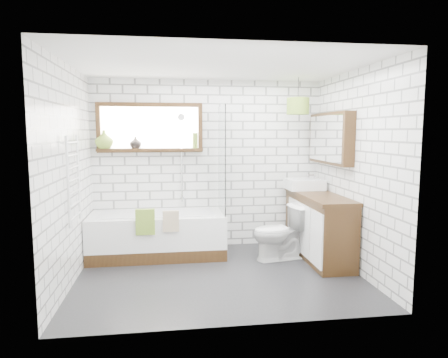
{
  "coord_description": "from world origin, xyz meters",
  "views": [
    {
      "loc": [
        -0.59,
        -4.67,
        1.74
      ],
      "look_at": [
        0.09,
        0.25,
        1.15
      ],
      "focal_mm": 32.0,
      "sensor_mm": 36.0,
      "label": 1
    }
  ],
  "objects": [
    {
      "name": "floor",
      "position": [
        0.0,
        0.0,
        -0.01
      ],
      "size": [
        3.4,
        2.6,
        0.01
      ],
      "primitive_type": "cube",
      "color": "black",
      "rests_on": "ground"
    },
    {
      "name": "ceiling",
      "position": [
        0.0,
        0.0,
        2.5
      ],
      "size": [
        3.4,
        2.6,
        0.01
      ],
      "primitive_type": "cube",
      "color": "white",
      "rests_on": "ground"
    },
    {
      "name": "wall_back",
      "position": [
        0.0,
        1.3,
        1.25
      ],
      "size": [
        3.4,
        0.01,
        2.5
      ],
      "primitive_type": "cube",
      "color": "white",
      "rests_on": "ground"
    },
    {
      "name": "wall_front",
      "position": [
        0.0,
        -1.3,
        1.25
      ],
      "size": [
        3.4,
        0.01,
        2.5
      ],
      "primitive_type": "cube",
      "color": "white",
      "rests_on": "ground"
    },
    {
      "name": "wall_left",
      "position": [
        -1.7,
        0.0,
        1.25
      ],
      "size": [
        0.01,
        2.6,
        2.5
      ],
      "primitive_type": "cube",
      "color": "white",
      "rests_on": "ground"
    },
    {
      "name": "wall_right",
      "position": [
        1.7,
        0.0,
        1.25
      ],
      "size": [
        0.01,
        2.6,
        2.5
      ],
      "primitive_type": "cube",
      "color": "white",
      "rests_on": "ground"
    },
    {
      "name": "window",
      "position": [
        -0.85,
        1.26,
        1.8
      ],
      "size": [
        1.52,
        0.16,
        0.68
      ],
      "primitive_type": "cube",
      "color": "black",
      "rests_on": "wall_back"
    },
    {
      "name": "towel_radiator",
      "position": [
        -1.66,
        0.0,
        1.2
      ],
      "size": [
        0.06,
        0.52,
        1.0
      ],
      "primitive_type": "cube",
      "color": "white",
      "rests_on": "wall_left"
    },
    {
      "name": "mirror_cabinet",
      "position": [
        1.62,
        0.6,
        1.65
      ],
      "size": [
        0.16,
        1.2,
        0.7
      ],
      "primitive_type": "cube",
      "color": "black",
      "rests_on": "wall_right"
    },
    {
      "name": "shower_riser",
      "position": [
        -0.4,
        1.26,
        1.35
      ],
      "size": [
        0.02,
        0.02,
        1.3
      ],
      "primitive_type": "cylinder",
      "color": "silver",
      "rests_on": "wall_back"
    },
    {
      "name": "bathtub",
      "position": [
        -0.76,
        0.89,
        0.3
      ],
      "size": [
        1.86,
        0.82,
        0.6
      ],
      "primitive_type": "cube",
      "color": "white",
      "rests_on": "floor"
    },
    {
      "name": "shower_screen",
      "position": [
        0.15,
        0.89,
        1.35
      ],
      "size": [
        0.02,
        0.72,
        1.5
      ],
      "primitive_type": "cube",
      "color": "white",
      "rests_on": "bathtub"
    },
    {
      "name": "towel_green",
      "position": [
        -0.9,
        0.48,
        0.58
      ],
      "size": [
        0.25,
        0.07,
        0.33
      ],
      "primitive_type": "cube",
      "color": "olive",
      "rests_on": "bathtub"
    },
    {
      "name": "towel_beige",
      "position": [
        -0.57,
        0.48,
        0.58
      ],
      "size": [
        0.21,
        0.05,
        0.27
      ],
      "primitive_type": "cube",
      "color": "tan",
      "rests_on": "bathtub"
    },
    {
      "name": "vanity",
      "position": [
        1.45,
        0.51,
        0.45
      ],
      "size": [
        0.51,
        1.57,
        0.9
      ],
      "primitive_type": "cube",
      "color": "black",
      "rests_on": "floor"
    },
    {
      "name": "basin",
      "position": [
        1.39,
        0.95,
        0.97
      ],
      "size": [
        0.51,
        0.45,
        0.15
      ],
      "primitive_type": "cube",
      "color": "white",
      "rests_on": "vanity"
    },
    {
      "name": "tap",
      "position": [
        1.55,
        0.95,
        1.03
      ],
      "size": [
        0.03,
        0.03,
        0.16
      ],
      "primitive_type": "cylinder",
      "rotation": [
        0.0,
        0.0,
        -0.15
      ],
      "color": "silver",
      "rests_on": "vanity"
    },
    {
      "name": "toilet",
      "position": [
        0.89,
        0.5,
        0.37
      ],
      "size": [
        0.53,
        0.79,
        0.75
      ],
      "primitive_type": "imported",
      "rotation": [
        0.0,
        0.0,
        -1.41
      ],
      "color": "white",
      "rests_on": "floor"
    },
    {
      "name": "vase_olive",
      "position": [
        -1.5,
        1.23,
        1.61
      ],
      "size": [
        0.32,
        0.32,
        0.26
      ],
      "primitive_type": "imported",
      "rotation": [
        0.0,
        0.0,
        0.3
      ],
      "color": "olive",
      "rests_on": "window"
    },
    {
      "name": "vase_dark",
      "position": [
        -1.06,
        1.23,
        1.57
      ],
      "size": [
        0.22,
        0.22,
        0.17
      ],
      "primitive_type": "imported",
      "rotation": [
        0.0,
        0.0,
        0.37
      ],
      "color": "black",
      "rests_on": "window"
    },
    {
      "name": "bottle",
      "position": [
        -0.2,
        1.23,
        1.59
      ],
      "size": [
        0.08,
        0.08,
        0.22
      ],
      "primitive_type": "cylinder",
      "rotation": [
        0.0,
        0.0,
        0.05
      ],
      "color": "olive",
      "rests_on": "window"
    },
    {
      "name": "pendant",
      "position": [
        1.23,
        0.84,
        2.1
      ],
      "size": [
        0.32,
        0.32,
        0.23
      ],
      "primitive_type": "cylinder",
      "color": "olive",
      "rests_on": "ceiling"
    }
  ]
}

